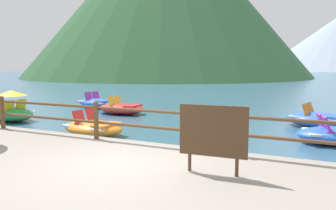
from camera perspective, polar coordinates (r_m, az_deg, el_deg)
ground_plane at (r=45.15m, az=20.32°, el=3.75°), size 200.00×200.00×0.00m
dock_railing at (r=7.41m, az=-2.12°, el=-2.93°), size 23.92×0.12×0.95m
sign_board at (r=5.51m, az=8.01°, el=-4.81°), size 1.18×0.12×1.19m
pedal_boat_0 at (r=10.46m, az=27.66°, el=-4.74°), size 2.35×1.76×0.84m
pedal_boat_1 at (r=14.63m, az=-26.19°, el=-0.89°), size 2.62×1.70×1.26m
pedal_boat_2 at (r=10.63m, az=-13.11°, el=-3.95°), size 2.33×1.66×0.84m
pedal_boat_3 at (r=15.13m, az=-8.26°, el=-0.59°), size 2.27×1.38×0.84m
pedal_boat_5 at (r=12.97m, az=25.12°, el=-2.35°), size 2.57×1.90×0.87m
pedal_boat_6 at (r=17.62m, az=-12.54°, el=0.38°), size 2.80×1.84×0.83m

